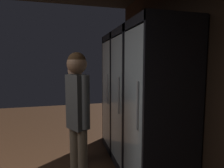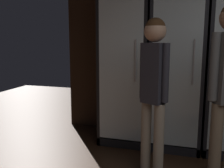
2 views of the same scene
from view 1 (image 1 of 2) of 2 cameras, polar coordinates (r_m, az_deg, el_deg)
name	(u,v)px [view 1 (image 1 of 2)]	position (r m, az deg, el deg)	size (l,w,h in m)	color
cooler_far_left	(126,94)	(3.49, 4.28, -2.93)	(0.63, 0.70, 2.05)	black
cooler_left	(141,100)	(2.89, 8.56, -4.89)	(0.63, 0.70, 2.05)	black
cooler_center	(163,111)	(2.32, 15.03, -7.73)	(0.63, 0.70, 2.05)	black
shopper_near	(76,103)	(2.84, -10.78, -5.67)	(0.29, 0.23, 1.57)	gray
shopper_far	(78,109)	(2.20, -10.21, -7.31)	(0.33, 0.26, 1.67)	#72604C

